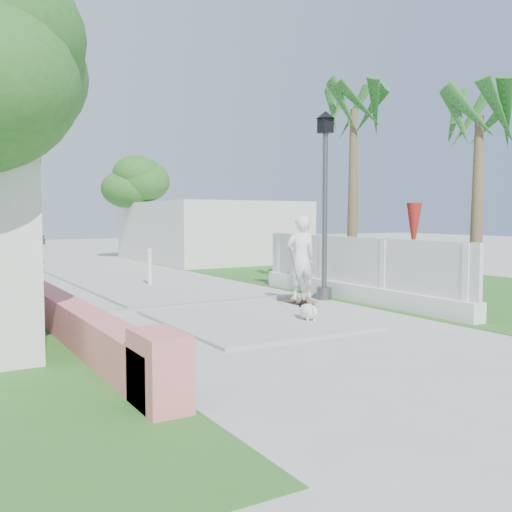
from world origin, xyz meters
TOP-DOWN VIEW (x-y plane):
  - ground at (0.00, 0.00)m, footprint 90.00×90.00m
  - path_strip at (0.00, 20.00)m, footprint 3.20×36.00m
  - curb at (0.00, 6.00)m, footprint 6.50×0.25m
  - grass_right at (7.00, 8.00)m, footprint 8.00×20.00m
  - pink_wall at (-3.30, 3.55)m, footprint 0.45×8.20m
  - lattice_fence at (3.40, 5.00)m, footprint 0.35×7.00m
  - building_right at (6.00, 18.00)m, footprint 6.00×8.00m
  - street_lamp at (2.90, 5.50)m, footprint 0.44×0.44m
  - bollard at (0.20, 10.00)m, footprint 0.14×0.14m
  - patio_umbrella at (4.80, 4.50)m, footprint 0.36×0.36m
  - tree_path_right at (3.22, 19.98)m, footprint 3.00×3.00m
  - palm_far at (4.60, 6.50)m, footprint 1.80×1.80m
  - palm_near at (5.40, 3.20)m, footprint 1.80×1.80m
  - skateboarder at (1.45, 4.56)m, footprint 1.53×2.17m
  - dog at (0.82, 3.29)m, footprint 0.36×0.61m
  - parked_car at (-0.59, 33.25)m, footprint 4.87×2.93m

SIDE VIEW (x-z plane):
  - ground at x=0.00m, z-range 0.00..0.00m
  - grass_right at x=7.00m, z-range 0.00..0.01m
  - path_strip at x=0.00m, z-range 0.00..0.06m
  - curb at x=0.00m, z-range 0.00..0.10m
  - dog at x=0.82m, z-range 0.02..0.44m
  - pink_wall at x=-3.30m, z-range -0.09..0.71m
  - lattice_fence at x=3.40m, z-range -0.21..1.29m
  - bollard at x=0.20m, z-range 0.04..1.13m
  - parked_car at x=-0.59m, z-range 0.00..1.55m
  - skateboarder at x=1.45m, z-range -0.12..1.87m
  - building_right at x=6.00m, z-range 0.00..2.60m
  - patio_umbrella at x=4.80m, z-range 0.54..2.84m
  - street_lamp at x=2.90m, z-range 0.21..4.65m
  - tree_path_right at x=3.22m, z-range 1.10..5.89m
  - palm_near at x=5.40m, z-range 1.60..6.30m
  - palm_far at x=4.60m, z-range 1.83..7.13m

